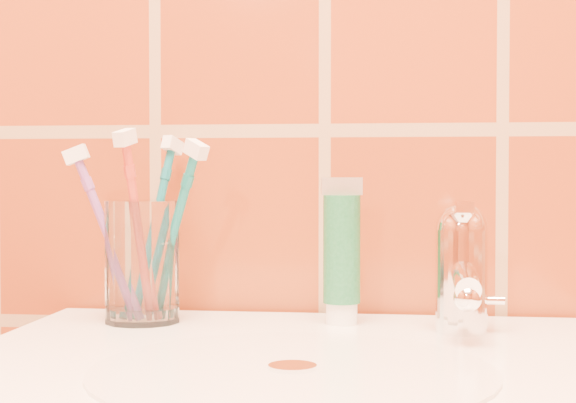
# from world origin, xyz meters

# --- Properties ---
(glass_tumbler) EXTENTS (0.08, 0.08, 0.12)m
(glass_tumbler) POSITION_xyz_m (-0.17, 1.11, 0.91)
(glass_tumbler) COLOR white
(glass_tumbler) RESTS_ON pedestal_sink
(toothpaste_tube) EXTENTS (0.04, 0.04, 0.14)m
(toothpaste_tube) POSITION_xyz_m (0.02, 1.12, 0.92)
(toothpaste_tube) COLOR white
(toothpaste_tube) RESTS_ON pedestal_sink
(faucet) EXTENTS (0.05, 0.11, 0.12)m
(faucet) POSITION_xyz_m (0.14, 1.09, 0.91)
(faucet) COLOR white
(faucet) RESTS_ON pedestal_sink
(toothbrush_0) EXTENTS (0.07, 0.11, 0.20)m
(toothbrush_0) POSITION_xyz_m (-0.17, 1.09, 0.94)
(toothbrush_0) COLOR #B33626
(toothbrush_0) RESTS_ON glass_tumbler
(toothbrush_1) EXTENTS (0.10, 0.15, 0.21)m
(toothbrush_1) POSITION_xyz_m (-0.17, 1.14, 0.94)
(toothbrush_1) COLOR #0D6372
(toothbrush_1) RESTS_ON glass_tumbler
(toothbrush_2) EXTENTS (0.15, 0.14, 0.19)m
(toothbrush_2) POSITION_xyz_m (-0.14, 1.10, 0.94)
(toothbrush_2) COLOR #0C676A
(toothbrush_2) RESTS_ON glass_tumbler
(toothbrush_3) EXTENTS (0.10, 0.10, 0.18)m
(toothbrush_3) POSITION_xyz_m (-0.20, 1.10, 0.94)
(toothbrush_3) COLOR #7C4594
(toothbrush_3) RESTS_ON glass_tumbler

